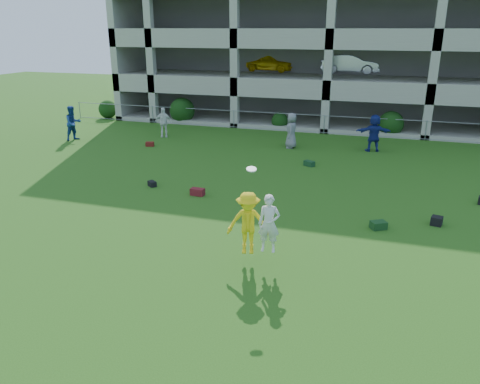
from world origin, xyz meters
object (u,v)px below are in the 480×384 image
(frisbee_contest, at_px, (252,223))
(bystander_a, at_px, (73,123))
(bystander_b, at_px, (163,122))
(crate_d, at_px, (437,221))
(bystander_d, at_px, (374,133))
(parking_garage, at_px, (344,32))
(bystander_c, at_px, (291,131))

(frisbee_contest, bearing_deg, bystander_a, 140.97)
(bystander_b, distance_m, frisbee_contest, 17.16)
(crate_d, bearing_deg, bystander_d, 104.65)
(bystander_b, bearing_deg, crate_d, -56.50)
(bystander_d, height_order, crate_d, bystander_d)
(bystander_a, distance_m, parking_garage, 21.03)
(crate_d, bearing_deg, bystander_a, 159.96)
(parking_garage, bearing_deg, bystander_b, -126.45)
(bystander_a, bearing_deg, frisbee_contest, -103.97)
(crate_d, height_order, frisbee_contest, frisbee_contest)
(frisbee_contest, distance_m, parking_garage, 27.07)
(bystander_a, distance_m, bystander_b, 5.27)
(bystander_c, distance_m, bystander_d, 4.43)
(bystander_b, xyz_separation_m, bystander_c, (8.02, -0.39, 0.07))
(bystander_a, height_order, crate_d, bystander_a)
(bystander_a, bearing_deg, crate_d, -84.98)
(frisbee_contest, xyz_separation_m, parking_garage, (-0.51, 26.64, 4.77))
(parking_garage, bearing_deg, frisbee_contest, -88.91)
(bystander_c, xyz_separation_m, frisbee_contest, (1.74, -13.73, 0.27))
(bystander_b, distance_m, crate_d, 17.78)
(bystander_b, height_order, bystander_c, bystander_c)
(bystander_b, relative_size, parking_garage, 0.06)
(bystander_b, height_order, frisbee_contest, frisbee_contest)
(frisbee_contest, bearing_deg, bystander_b, 124.66)
(bystander_b, relative_size, bystander_d, 0.90)
(frisbee_contest, bearing_deg, bystander_c, 97.23)
(bystander_a, height_order, bystander_d, bystander_a)
(bystander_b, xyz_separation_m, frisbee_contest, (9.76, -14.11, 0.34))
(frisbee_contest, bearing_deg, bystander_d, 79.53)
(bystander_c, distance_m, crate_d, 11.55)
(bystander_b, distance_m, parking_garage, 16.39)
(bystander_b, distance_m, bystander_d, 12.41)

